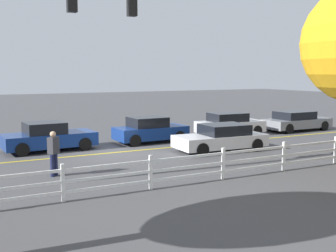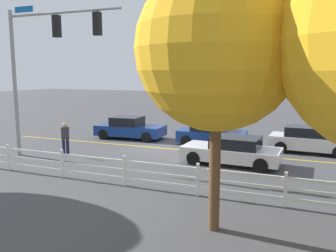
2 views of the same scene
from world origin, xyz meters
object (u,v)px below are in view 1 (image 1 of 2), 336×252
car_1 (48,137)px  car_4 (296,121)px  car_3 (150,130)px  car_2 (221,138)px  pedestrian (54,152)px  car_0 (230,124)px

car_1 → car_4: car_1 is taller
car_3 → car_4: bearing=-3.1°
car_2 → pedestrian: bearing=11.7°
car_2 → car_3: 4.41m
car_2 → car_0: bearing=-127.8°
car_1 → car_4: size_ratio=0.95×
car_2 → car_4: size_ratio=0.96×
pedestrian → car_4: bearing=65.4°
car_4 → car_2: bearing=-158.0°
car_2 → car_4: bearing=-154.0°
car_0 → car_4: (-5.26, 0.21, -0.05)m
car_1 → car_3: 5.50m
car_0 → car_4: bearing=0.6°
car_4 → pedestrian: size_ratio=2.81×
car_0 → car_4: size_ratio=0.89×
car_4 → car_1: bearing=177.6°
car_1 → pedestrian: pedestrian is taller
car_1 → pedestrian: bearing=-103.0°
car_3 → car_4: car_3 is taller
car_0 → car_1: size_ratio=0.93×
car_2 → pedestrian: 8.57m
car_0 → car_1: car_1 is taller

